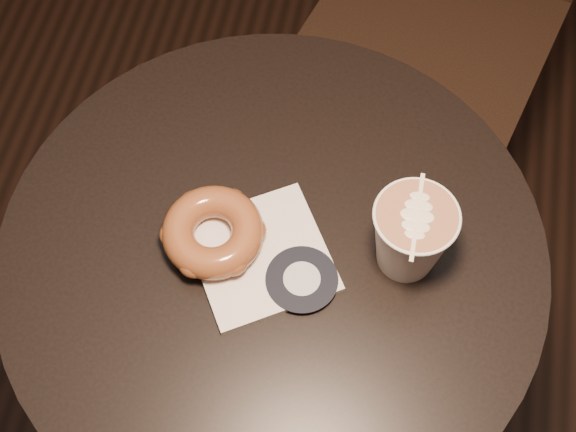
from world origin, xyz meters
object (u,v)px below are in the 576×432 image
(doughnut, at_px, (213,232))
(latte_cup, at_px, (411,237))
(pastry_bag, at_px, (261,256))
(cafe_table, at_px, (274,306))

(doughnut, relative_size, latte_cup, 1.13)
(pastry_bag, height_order, latte_cup, latte_cup)
(pastry_bag, xyz_separation_m, latte_cup, (0.18, 0.03, 0.05))
(pastry_bag, relative_size, doughnut, 1.26)
(cafe_table, xyz_separation_m, latte_cup, (0.17, 0.02, 0.26))
(pastry_bag, bearing_deg, cafe_table, 24.18)
(cafe_table, xyz_separation_m, pastry_bag, (-0.01, -0.02, 0.20))
(doughnut, bearing_deg, cafe_table, 5.04)
(cafe_table, distance_m, pastry_bag, 0.20)
(cafe_table, height_order, pastry_bag, pastry_bag)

